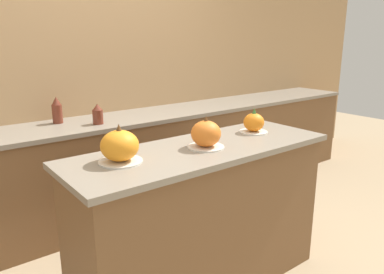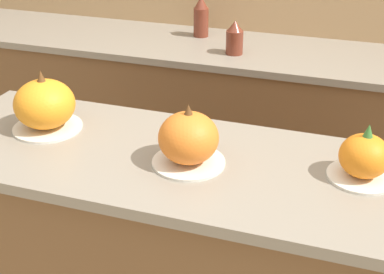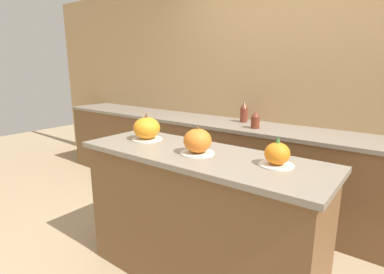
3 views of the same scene
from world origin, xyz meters
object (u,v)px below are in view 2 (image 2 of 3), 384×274
Objects in this scene: bottle_tall at (201,17)px; bottle_short at (235,38)px; pumpkin_cake_left at (45,105)px; pumpkin_cake_right at (364,158)px; pumpkin_cake_center at (189,139)px.

bottle_short is at bearing -43.30° from bottle_tall.
bottle_tall is (0.12, 1.32, -0.03)m from pumpkin_cake_left.
pumpkin_cake_right is at bearing -59.08° from bottle_short.
pumpkin_cake_left is at bearing -95.13° from bottle_tall.
bottle_short is (-0.16, 1.16, -0.05)m from pumpkin_cake_center.
pumpkin_cake_left is 1.05× the size of pumpkin_cake_center.
pumpkin_cake_center is 1.17m from bottle_short.
pumpkin_cake_right is at bearing 9.05° from pumpkin_cake_center.
bottle_short is (-0.65, 1.08, -0.03)m from pumpkin_cake_right.
pumpkin_cake_left is at bearing -108.42° from bottle_short.
pumpkin_cake_center reaches higher than bottle_tall.
pumpkin_cake_right reaches higher than bottle_short.
bottle_tall is at bearing 124.22° from pumpkin_cake_right.
pumpkin_cake_center is 1.01× the size of bottle_tall.
bottle_tall reaches higher than pumpkin_cake_right.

